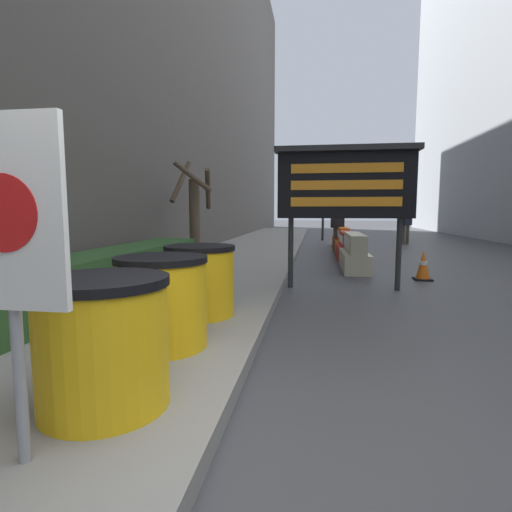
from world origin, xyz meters
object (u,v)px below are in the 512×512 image
(barrel_drum_middle, at_px, (162,301))
(traffic_light_near_curb, at_px, (324,178))
(traffic_cone_near, at_px, (423,266))
(warning_sign, at_px, (7,234))
(message_board, at_px, (345,184))
(barrel_drum_back, at_px, (200,280))
(jersey_barrier_orange_near, at_px, (343,241))
(barrel_drum_foreground, at_px, (103,342))
(jersey_barrier_cream, at_px, (354,254))
(pedestrian_passerby, at_px, (406,221))
(jersey_barrier_orange_far, at_px, (339,238))
(jersey_barrier_red_striped, at_px, (348,247))
(pedestrian_worker, at_px, (337,223))

(barrel_drum_middle, relative_size, traffic_light_near_curb, 0.21)
(barrel_drum_middle, height_order, traffic_cone_near, barrel_drum_middle)
(barrel_drum_middle, relative_size, warning_sign, 0.50)
(barrel_drum_middle, bearing_deg, traffic_light_near_curb, 83.77)
(message_board, bearing_deg, barrel_drum_back, -124.63)
(barrel_drum_middle, bearing_deg, jersey_barrier_orange_near, 77.49)
(barrel_drum_middle, relative_size, jersey_barrier_orange_near, 0.50)
(barrel_drum_foreground, height_order, traffic_cone_near, barrel_drum_foreground)
(jersey_barrier_cream, relative_size, pedestrian_passerby, 1.25)
(barrel_drum_middle, bearing_deg, pedestrian_passerby, 70.00)
(barrel_drum_back, bearing_deg, pedestrian_passerby, 68.50)
(barrel_drum_middle, distance_m, jersey_barrier_orange_far, 13.22)
(barrel_drum_back, bearing_deg, traffic_cone_near, 47.59)
(warning_sign, height_order, jersey_barrier_red_striped, warning_sign)
(jersey_barrier_orange_far, xyz_separation_m, pedestrian_passerby, (2.95, 1.68, 0.67))
(barrel_drum_back, bearing_deg, message_board, 55.37)
(jersey_barrier_red_striped, relative_size, jersey_barrier_orange_far, 1.09)
(barrel_drum_foreground, distance_m, barrel_drum_middle, 1.18)
(traffic_cone_near, bearing_deg, pedestrian_passerby, 80.08)
(warning_sign, distance_m, traffic_light_near_curb, 18.31)
(jersey_barrier_orange_far, bearing_deg, warning_sign, -99.33)
(jersey_barrier_cream, bearing_deg, traffic_cone_near, -45.39)
(barrel_drum_back, distance_m, jersey_barrier_orange_far, 12.06)
(pedestrian_worker, bearing_deg, message_board, -98.60)
(jersey_barrier_cream, distance_m, pedestrian_passerby, 8.73)
(jersey_barrier_orange_far, bearing_deg, barrel_drum_back, -101.32)
(pedestrian_worker, bearing_deg, barrel_drum_middle, -107.68)
(barrel_drum_foreground, distance_m, jersey_barrier_cream, 8.02)
(warning_sign, relative_size, message_board, 0.67)
(jersey_barrier_red_striped, relative_size, pedestrian_passerby, 1.06)
(message_board, height_order, pedestrian_worker, message_board)
(jersey_barrier_orange_near, xyz_separation_m, traffic_light_near_curb, (-0.61, 5.55, 2.67))
(pedestrian_passerby, bearing_deg, barrel_drum_foreground, -147.82)
(barrel_drum_middle, relative_size, pedestrian_worker, 0.50)
(warning_sign, bearing_deg, barrel_drum_middle, 88.67)
(jersey_barrier_cream, bearing_deg, jersey_barrier_orange_near, 90.00)
(barrel_drum_middle, relative_size, traffic_cone_near, 1.38)
(message_board, relative_size, traffic_light_near_curb, 0.62)
(barrel_drum_foreground, xyz_separation_m, message_board, (1.89, 5.15, 1.34))
(barrel_drum_middle, xyz_separation_m, pedestrian_worker, (2.22, 11.25, 0.43))
(jersey_barrier_cream, bearing_deg, barrel_drum_middle, -110.22)
(jersey_barrier_red_striped, xyz_separation_m, pedestrian_worker, (-0.18, 2.62, 0.66))
(traffic_light_near_curb, bearing_deg, jersey_barrier_orange_far, -79.60)
(jersey_barrier_orange_far, bearing_deg, barrel_drum_foreground, -99.32)
(traffic_light_near_curb, bearing_deg, traffic_cone_near, -80.32)
(barrel_drum_foreground, height_order, jersey_barrier_orange_near, barrel_drum_foreground)
(barrel_drum_back, distance_m, pedestrian_passerby, 14.52)
(pedestrian_worker, bearing_deg, barrel_drum_foreground, -106.36)
(traffic_light_near_curb, relative_size, pedestrian_passerby, 2.46)
(traffic_light_near_curb, xyz_separation_m, pedestrian_passerby, (3.56, -1.64, -2.04))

